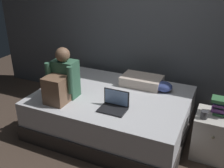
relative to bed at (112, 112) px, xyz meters
The scene contains 10 objects.
ground_plane 0.45m from the bed, 56.31° to the right, with size 8.00×8.00×0.00m, color #47382D.
wall_back 1.42m from the bed, 77.47° to the left, with size 5.60×0.10×2.70m, color #4C4F54.
bed is the anchor object (origin of this frame).
nightstand 1.30m from the bed, ahead, with size 0.44×0.46×0.54m.
person_sitting 0.82m from the bed, 145.57° to the right, with size 0.39×0.44×0.65m.
laptop 0.50m from the bed, 61.77° to the right, with size 0.32×0.23×0.22m.
pillow 0.62m from the bed, 60.45° to the left, with size 0.56×0.36×0.13m, color beige.
book_stack 1.39m from the bed, ahead, with size 0.24×0.18×0.21m.
mug 1.22m from the bed, ahead, with size 0.08×0.08×0.09m, color #3D3D42.
clothes_pile 0.78m from the bed, 33.33° to the left, with size 0.24×0.20×0.13m.
Camera 1 is at (1.07, -2.48, 2.07)m, focal length 41.65 mm.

